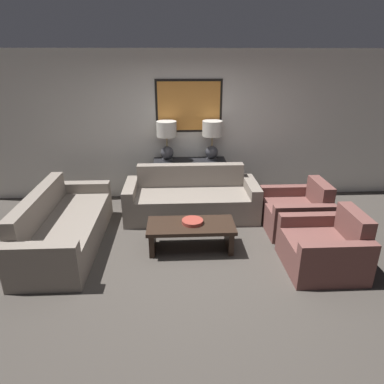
# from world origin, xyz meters

# --- Properties ---
(ground_plane) EXTENTS (20.00, 20.00, 0.00)m
(ground_plane) POSITION_xyz_m (0.00, 0.00, 0.00)
(ground_plane) COLOR #3D3833
(back_wall) EXTENTS (8.24, 0.12, 2.65)m
(back_wall) POSITION_xyz_m (0.00, 2.34, 1.33)
(back_wall) COLOR beige
(back_wall) RESTS_ON ground_plane
(console_table) EXTENTS (1.30, 0.39, 0.78)m
(console_table) POSITION_xyz_m (0.00, 2.06, 0.39)
(console_table) COLOR black
(console_table) RESTS_ON ground_plane
(table_lamp_left) EXTENTS (0.35, 0.35, 0.70)m
(table_lamp_left) POSITION_xyz_m (-0.40, 2.06, 1.22)
(table_lamp_left) COLOR #333338
(table_lamp_left) RESTS_ON console_table
(table_lamp_right) EXTENTS (0.35, 0.35, 0.70)m
(table_lamp_right) POSITION_xyz_m (0.40, 2.06, 1.22)
(table_lamp_right) COLOR #333338
(table_lamp_right) RESTS_ON console_table
(couch_by_back_wall) EXTENTS (2.18, 0.87, 0.81)m
(couch_by_back_wall) POSITION_xyz_m (0.00, 1.39, 0.28)
(couch_by_back_wall) COLOR slate
(couch_by_back_wall) RESTS_ON ground_plane
(couch_by_side) EXTENTS (0.87, 2.18, 0.81)m
(couch_by_side) POSITION_xyz_m (-1.84, 0.48, 0.28)
(couch_by_side) COLOR slate
(couch_by_side) RESTS_ON ground_plane
(coffee_table) EXTENTS (1.20, 0.55, 0.39)m
(coffee_table) POSITION_xyz_m (-0.06, 0.28, 0.29)
(coffee_table) COLOR black
(coffee_table) RESTS_ON ground_plane
(decorative_bowl) EXTENTS (0.29, 0.29, 0.05)m
(decorative_bowl) POSITION_xyz_m (-0.04, 0.31, 0.41)
(decorative_bowl) COLOR #93382D
(decorative_bowl) RESTS_ON coffee_table
(armchair_near_back_wall) EXTENTS (0.90, 0.92, 0.77)m
(armchair_near_back_wall) POSITION_xyz_m (1.60, 0.81, 0.27)
(armchair_near_back_wall) COLOR brown
(armchair_near_back_wall) RESTS_ON ground_plane
(armchair_near_camera) EXTENTS (0.90, 0.92, 0.77)m
(armchair_near_camera) POSITION_xyz_m (1.60, -0.24, 0.27)
(armchair_near_camera) COLOR brown
(armchair_near_camera) RESTS_ON ground_plane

